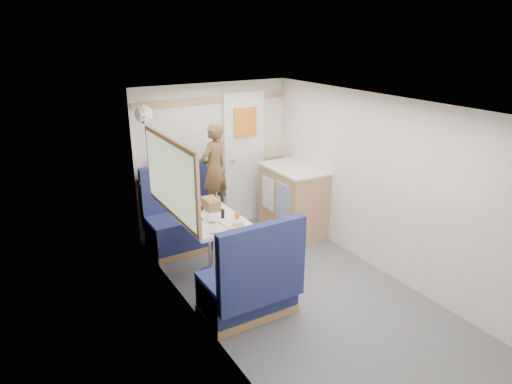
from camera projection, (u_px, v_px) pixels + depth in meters
floor at (312, 302)px, 4.68m from camera, size 4.50×4.50×0.00m
ceiling at (321, 107)px, 4.00m from camera, size 4.50×4.50×0.00m
wall_back at (214, 158)px, 6.17m from camera, size 2.20×0.02×2.00m
wall_left at (211, 238)px, 3.82m from camera, size 0.02×4.50×2.00m
wall_right at (398, 193)px, 4.87m from camera, size 0.02×4.50×2.00m
oak_trim_low at (215, 169)px, 6.20m from camera, size 2.15×0.02×0.08m
oak_trim_high at (213, 100)px, 5.89m from camera, size 2.15×0.02×0.08m
side_window at (170, 177)px, 4.56m from camera, size 0.04×1.30×0.72m
rear_door at (244, 156)px, 6.37m from camera, size 0.62×0.12×1.86m
dinette_table at (211, 231)px, 4.99m from camera, size 0.62×0.92×0.72m
bench_far at (183, 225)px, 5.78m from camera, size 0.90×0.59×1.05m
bench_near at (250, 288)px, 4.38m from camera, size 0.90×0.59×1.05m
ledge at (173, 176)px, 5.79m from camera, size 0.90×0.14×0.04m
dome_light at (144, 114)px, 5.09m from camera, size 0.20×0.20×0.20m
galley_counter at (292, 200)px, 6.17m from camera, size 0.57×0.92×0.92m
person at (214, 169)px, 5.62m from camera, size 0.49×0.42×1.14m
duffel_bag at (173, 166)px, 5.76m from camera, size 0.48×0.26×0.22m
tray at (234, 223)px, 4.78m from camera, size 0.28×0.34×0.02m
orange_fruit at (237, 215)px, 4.88m from camera, size 0.07×0.07×0.07m
cheese_block at (238, 223)px, 4.70m from camera, size 0.12×0.09×0.04m
wine_glass at (200, 209)px, 4.85m from camera, size 0.08×0.08×0.17m
tumbler_left at (212, 228)px, 4.54m from camera, size 0.07×0.07×0.12m
tumbler_mid at (195, 206)px, 5.12m from camera, size 0.06×0.06×0.10m
beer_glass at (214, 204)px, 5.18m from camera, size 0.07×0.07×0.10m
pepper_grinder at (223, 214)px, 4.90m from camera, size 0.04×0.04×0.10m
salt_grinder at (208, 218)px, 4.83m from camera, size 0.03×0.03×0.09m
bread_loaf at (211, 204)px, 5.18m from camera, size 0.17×0.28×0.11m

